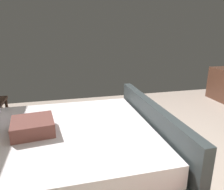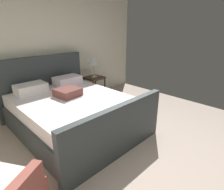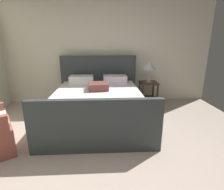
# 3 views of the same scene
# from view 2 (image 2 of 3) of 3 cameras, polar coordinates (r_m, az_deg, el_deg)

# --- Properties ---
(ground_plane) EXTENTS (5.34, 5.57, 0.02)m
(ground_plane) POSITION_cam_2_polar(r_m,az_deg,el_deg) (2.94, 10.42, -18.70)
(ground_plane) COLOR #AF9C8F
(wall_back) EXTENTS (5.46, 0.12, 2.60)m
(wall_back) POSITION_cam_2_polar(r_m,az_deg,el_deg) (4.54, -19.92, 12.56)
(wall_back) COLOR silver
(wall_back) RESTS_ON ground
(bed) EXTENTS (1.92, 2.36, 1.25)m
(bed) POSITION_cam_2_polar(r_m,az_deg,el_deg) (3.53, -12.26, -4.76)
(bed) COLOR #2F3638
(bed) RESTS_ON ground
(nightstand_right) EXTENTS (0.44, 0.44, 0.60)m
(nightstand_right) POSITION_cam_2_polar(r_m,az_deg,el_deg) (4.88, -5.42, 3.33)
(nightstand_right) COLOR #3B241A
(nightstand_right) RESTS_ON ground
(table_lamp_right) EXTENTS (0.32, 0.32, 0.50)m
(table_lamp_right) POSITION_cam_2_polar(r_m,az_deg,el_deg) (4.74, -5.66, 10.27)
(table_lamp_right) COLOR #B7B293
(table_lamp_right) RESTS_ON nightstand_right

